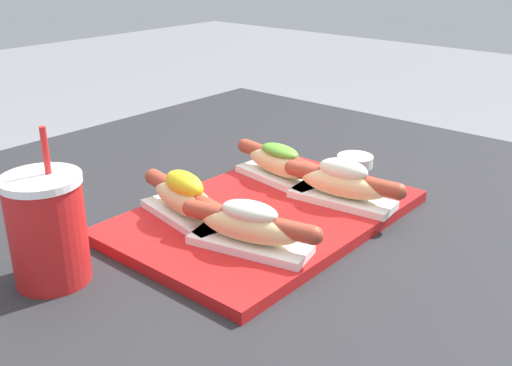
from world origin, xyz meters
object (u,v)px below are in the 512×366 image
hot_dog_1 (343,183)px  sauce_bowl (355,160)px  serving_tray (266,215)px  drink_cup (48,229)px  hot_dog_0 (250,226)px  hot_dog_3 (280,163)px  hot_dog_2 (185,198)px

hot_dog_1 → sauce_bowl: (0.20, 0.10, -0.04)m
serving_tray → hot_dog_1: (0.10, -0.08, 0.04)m
drink_cup → sauce_bowl: bearing=-6.7°
hot_dog_0 → drink_cup: size_ratio=1.01×
hot_dog_0 → drink_cup: drink_cup is taller
hot_dog_1 → hot_dog_3: 0.14m
serving_tray → hot_dog_2: hot_dog_2 is taller
serving_tray → hot_dog_0: 0.14m
hot_dog_1 → sauce_bowl: hot_dog_1 is taller
drink_cup → serving_tray: bearing=-16.7°
hot_dog_0 → hot_dog_2: hot_dog_2 is taller
serving_tray → hot_dog_0: hot_dog_0 is taller
drink_cup → hot_dog_2: bearing=-6.9°
sauce_bowl → hot_dog_1: bearing=-153.8°
hot_dog_2 → sauce_bowl: 0.41m
sauce_bowl → drink_cup: bearing=173.3°
sauce_bowl → hot_dog_0: bearing=-168.1°
hot_dog_1 → drink_cup: bearing=157.8°
serving_tray → hot_dog_1: hot_dog_1 is taller
hot_dog_1 → hot_dog_2: 0.25m
hot_dog_1 → drink_cup: (-0.42, 0.17, 0.02)m
hot_dog_1 → sauce_bowl: size_ratio=3.01×
sauce_bowl → serving_tray: bearing=-175.7°
drink_cup → hot_dog_0: bearing=-37.8°
serving_tray → drink_cup: drink_cup is taller
sauce_bowl → hot_dog_2: bearing=173.4°
serving_tray → drink_cup: 0.34m
hot_dog_0 → sauce_bowl: (0.41, 0.09, -0.04)m
sauce_bowl → drink_cup: drink_cup is taller
hot_dog_2 → sauce_bowl: (0.41, -0.05, -0.04)m
hot_dog_1 → hot_dog_2: (-0.21, 0.15, 0.00)m
hot_dog_1 → sauce_bowl: bearing=26.2°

